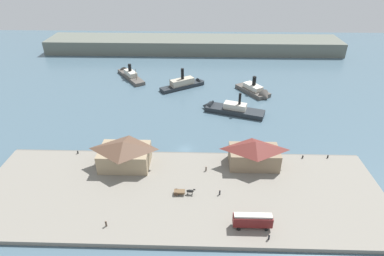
# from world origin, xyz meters

# --- Properties ---
(ground_plane) EXTENTS (320.00, 320.00, 0.00)m
(ground_plane) POSITION_xyz_m (0.00, 0.00, 0.00)
(ground_plane) COLOR #476070
(quay_promenade) EXTENTS (110.00, 36.00, 1.20)m
(quay_promenade) POSITION_xyz_m (0.00, -22.00, 0.60)
(quay_promenade) COLOR gray
(quay_promenade) RESTS_ON ground
(seawall_edge) EXTENTS (110.00, 0.80, 1.00)m
(seawall_edge) POSITION_xyz_m (0.00, -3.60, 0.50)
(seawall_edge) COLOR #666159
(seawall_edge) RESTS_ON ground
(ferry_shed_east_terminal) EXTENTS (14.87, 10.75, 8.33)m
(ferry_shed_east_terminal) POSITION_xyz_m (-17.43, -10.69, 5.42)
(ferry_shed_east_terminal) COLOR #998466
(ferry_shed_east_terminal) RESTS_ON quay_promenade
(ferry_shed_west_terminal) EXTENTS (14.91, 8.89, 8.33)m
(ferry_shed_west_terminal) POSITION_xyz_m (21.18, -9.45, 5.43)
(ferry_shed_west_terminal) COLOR #847056
(ferry_shed_west_terminal) RESTS_ON quay_promenade
(street_tram) EXTENTS (9.21, 2.39, 4.08)m
(street_tram) POSITION_xyz_m (17.58, -34.11, 3.60)
(street_tram) COLOR maroon
(street_tram) RESTS_ON quay_promenade
(horse_cart) EXTENTS (5.77, 1.60, 1.87)m
(horse_cart) POSITION_xyz_m (0.70, -23.14, 2.12)
(horse_cart) COLOR brown
(horse_cart) RESTS_ON quay_promenade
(pedestrian_near_west_shed) EXTENTS (0.44, 0.44, 1.77)m
(pedestrian_near_west_shed) POSITION_xyz_m (-17.07, -34.79, 2.01)
(pedestrian_near_west_shed) COLOR #4C3D33
(pedestrian_near_west_shed) RESTS_ON quay_promenade
(pedestrian_near_cart) EXTENTS (0.41, 0.41, 1.66)m
(pedestrian_near_cart) POSITION_xyz_m (10.46, -23.02, 1.96)
(pedestrian_near_cart) COLOR #232328
(pedestrian_near_cart) RESTS_ON quay_promenade
(pedestrian_at_waters_edge) EXTENTS (0.41, 0.41, 1.68)m
(pedestrian_at_waters_edge) POSITION_xyz_m (20.98, -37.58, 1.96)
(pedestrian_at_waters_edge) COLOR #232328
(pedestrian_at_waters_edge) RESTS_ON quay_promenade
(pedestrian_walking_west) EXTENTS (0.40, 0.40, 1.62)m
(pedestrian_walking_west) POSITION_xyz_m (6.88, -12.84, 1.94)
(pedestrian_walking_west) COLOR #4C3D33
(pedestrian_walking_west) RESTS_ON quay_promenade
(mooring_post_west) EXTENTS (0.44, 0.44, 0.90)m
(mooring_post_west) POSITION_xyz_m (-34.07, -5.19, 1.65)
(mooring_post_west) COLOR black
(mooring_post_west) RESTS_ON quay_promenade
(mooring_post_center_west) EXTENTS (0.44, 0.44, 0.90)m
(mooring_post_center_west) POSITION_xyz_m (37.23, -5.53, 1.65)
(mooring_post_center_west) COLOR black
(mooring_post_center_west) RESTS_ON quay_promenade
(mooring_post_east) EXTENTS (0.44, 0.44, 0.90)m
(mooring_post_east) POSITION_xyz_m (45.14, -5.16, 1.65)
(mooring_post_east) COLOR black
(mooring_post_east) RESTS_ON quay_promenade
(ferry_near_quay) EXTENTS (25.99, 13.86, 10.82)m
(ferry_near_quay) POSITION_xyz_m (15.85, 27.35, 1.38)
(ferry_near_quay) COLOR #23282D
(ferry_near_quay) RESTS_ON ground
(ferry_outer_harbor) EXTENTS (18.23, 23.76, 8.80)m
(ferry_outer_harbor) POSITION_xyz_m (-31.89, 64.73, 1.35)
(ferry_outer_harbor) COLOR #514C47
(ferry_outer_harbor) RESTS_ON ground
(ferry_approaching_east) EXTENTS (22.20, 16.65, 10.84)m
(ferry_approaching_east) POSITION_xyz_m (-2.04, 52.43, 1.72)
(ferry_approaching_east) COLOR #23282D
(ferry_approaching_east) RESTS_ON ground
(ferry_departing_north) EXTENTS (15.58, 18.93, 10.04)m
(ferry_departing_north) POSITION_xyz_m (30.02, 44.99, 1.39)
(ferry_departing_north) COLOR #514C47
(ferry_departing_north) RESTS_ON ground
(far_headland) EXTENTS (180.00, 24.00, 8.00)m
(far_headland) POSITION_xyz_m (0.00, 110.00, 4.00)
(far_headland) COLOR #60665B
(far_headland) RESTS_ON ground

